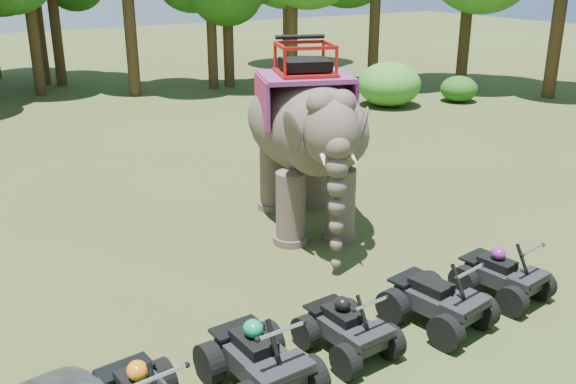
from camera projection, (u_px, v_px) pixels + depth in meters
name	position (u px, v px, depth m)	size (l,w,h in m)	color
ground	(322.00, 305.00, 12.03)	(110.00, 110.00, 0.00)	#47381E
elephant	(305.00, 135.00, 15.10)	(2.33, 5.30, 4.45)	#4B3F37
atv_1	(259.00, 350.00, 9.48)	(1.32, 1.81, 1.34)	black
atv_2	(348.00, 320.00, 10.41)	(1.16, 1.59, 1.18)	black
atv_3	(438.00, 292.00, 11.19)	(1.28, 1.76, 1.30)	black
atv_4	(503.00, 268.00, 12.16)	(1.19, 1.63, 1.21)	black
tree_0	(31.00, 18.00, 29.81)	(5.03, 5.03, 7.18)	#195114
tree_1	(128.00, 3.00, 29.44)	(5.97, 5.97, 8.53)	#195114
tree_2	(211.00, 21.00, 31.50)	(4.67, 4.67, 6.68)	#195114
tree_3	(292.00, 4.00, 30.68)	(5.80, 5.80, 8.29)	#195114
tree_4	(375.00, 13.00, 31.36)	(5.21, 5.21, 7.44)	#195114
tree_40	(227.00, 9.00, 31.84)	(5.38, 5.38, 7.68)	#195114
tree_44	(54.00, 12.00, 32.19)	(5.17, 5.17, 7.39)	#195114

